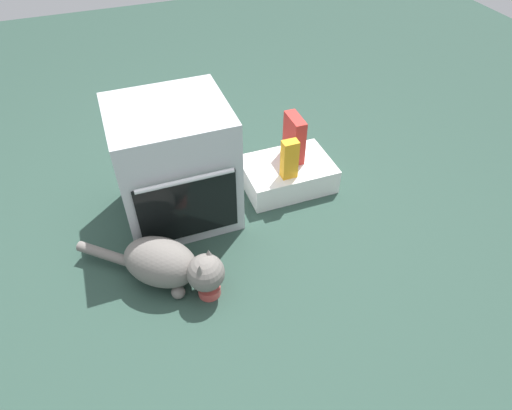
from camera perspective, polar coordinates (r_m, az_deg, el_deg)
ground at (r=2.33m, az=-5.90°, el=-7.83°), size 8.00×8.00×0.00m
oven at (r=2.42m, az=-10.37°, el=5.12°), size 0.60×0.58×0.68m
pantry_cabinet at (r=2.74m, az=4.00°, el=3.97°), size 0.53×0.37×0.16m
food_bowl at (r=2.21m, az=-6.00°, el=-10.67°), size 0.11×0.11×0.07m
cat at (r=2.19m, az=-11.08°, el=-7.50°), size 0.66×0.56×0.26m
juice_carton at (r=2.53m, az=4.30°, el=5.85°), size 0.09×0.06×0.24m
cereal_box at (r=2.67m, az=4.91°, el=8.55°), size 0.07×0.18×0.28m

